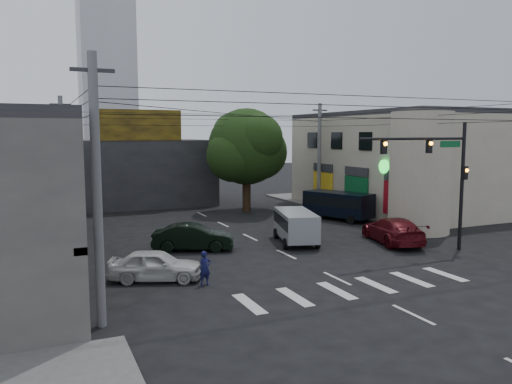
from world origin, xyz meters
TOP-DOWN VIEW (x-y plane):
  - ground at (0.00, 0.00)m, footprint 160.00×160.00m
  - sidewalk_far_right at (18.00, 18.00)m, footprint 16.00×16.00m
  - building_right at (18.00, 13.00)m, footprint 14.00×18.00m
  - corner_column at (11.00, 4.00)m, footprint 4.00×4.00m
  - building_far at (-4.00, 26.00)m, footprint 14.00×10.00m
  - billboard at (-4.00, 21.10)m, footprint 7.00×0.30m
  - tower_distant at (0.00, 70.00)m, footprint 9.00×9.00m
  - street_tree at (4.00, 17.00)m, footprint 6.40×6.40m
  - traffic_gantry at (7.82, -1.00)m, footprint 7.10×0.35m
  - utility_pole_near_left at (-10.50, -4.50)m, footprint 0.32×0.32m
  - utility_pole_far_left at (-10.50, 16.00)m, footprint 0.32×0.32m
  - utility_pole_far_right at (10.50, 16.00)m, footprint 0.32×0.32m
  - dark_sedan at (-4.33, 5.07)m, footprint 4.71×5.63m
  - white_compact at (-7.60, 0.09)m, footprint 4.56×5.30m
  - maroon_sedan at (7.20, 1.99)m, footprint 4.75×6.42m
  - silver_minivan at (1.85, 4.31)m, footprint 5.47×4.24m
  - navy_van at (8.78, 10.29)m, footprint 6.75×5.80m
  - traffic_officer at (-5.80, -1.50)m, footprint 0.68×0.56m

SIDE VIEW (x-z plane):
  - ground at x=0.00m, z-range 0.00..0.00m
  - sidewalk_far_right at x=18.00m, z-range 0.00..0.15m
  - white_compact at x=-7.60m, z-range 0.00..1.41m
  - dark_sedan at x=-4.33m, z-range 0.00..1.50m
  - traffic_officer at x=-5.80m, z-range 0.00..1.51m
  - maroon_sedan at x=7.20m, z-range 0.00..1.56m
  - silver_minivan at x=1.85m, z-range 0.00..1.93m
  - navy_van at x=8.78m, z-range 0.00..2.12m
  - building_far at x=-4.00m, z-range 0.00..6.00m
  - building_right at x=18.00m, z-range 0.00..8.00m
  - corner_column at x=11.00m, z-range 0.00..8.00m
  - utility_pole_near_left at x=-10.50m, z-range 0.00..9.20m
  - utility_pole_far_left at x=-10.50m, z-range 0.00..9.20m
  - utility_pole_far_right at x=10.50m, z-range 0.00..9.20m
  - traffic_gantry at x=7.82m, z-range 1.23..8.43m
  - street_tree at x=4.00m, z-range 1.12..9.82m
  - billboard at x=-4.00m, z-range 6.00..8.60m
  - tower_distant at x=0.00m, z-range 0.00..44.00m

